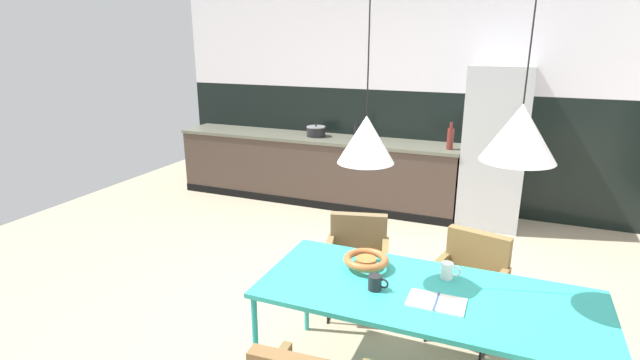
# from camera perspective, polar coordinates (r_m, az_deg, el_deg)

# --- Properties ---
(ground_plane) EXTENTS (8.92, 8.92, 0.00)m
(ground_plane) POSITION_cam_1_polar(r_m,az_deg,el_deg) (3.82, 2.96, -17.46)
(ground_plane) COLOR tan
(back_wall_splashback_dark) EXTENTS (6.86, 0.12, 1.49)m
(back_wall_splashback_dark) POSITION_cam_1_polar(r_m,az_deg,el_deg) (6.31, 12.46, 3.50)
(back_wall_splashback_dark) COLOR black
(back_wall_splashback_dark) RESTS_ON ground
(back_wall_panel_upper) EXTENTS (6.86, 0.12, 1.49)m
(back_wall_panel_upper) POSITION_cam_1_polar(r_m,az_deg,el_deg) (6.16, 13.36, 17.11)
(back_wall_panel_upper) COLOR white
(back_wall_panel_upper) RESTS_ON back_wall_splashback_dark
(kitchen_counter) EXTENTS (3.79, 0.63, 0.88)m
(kitchen_counter) POSITION_cam_1_polar(r_m,az_deg,el_deg) (6.43, -0.68, 1.36)
(kitchen_counter) COLOR #43352D
(kitchen_counter) RESTS_ON ground
(refrigerator_column) EXTENTS (0.68, 0.60, 1.84)m
(refrigerator_column) POSITION_cam_1_polar(r_m,az_deg,el_deg) (5.84, 19.99, 3.62)
(refrigerator_column) COLOR #ADAFB2
(refrigerator_column) RESTS_ON ground
(dining_table) EXTENTS (1.95, 0.83, 0.72)m
(dining_table) POSITION_cam_1_polar(r_m,az_deg,el_deg) (2.94, 12.60, -13.56)
(dining_table) COLOR teal
(dining_table) RESTS_ON ground
(armchair_far_side) EXTENTS (0.58, 0.57, 0.78)m
(armchair_far_side) POSITION_cam_1_polar(r_m,az_deg,el_deg) (3.71, 17.47, -10.64)
(armchair_far_side) COLOR brown
(armchair_far_side) RESTS_ON ground
(armchair_near_window) EXTENTS (0.58, 0.57, 0.77)m
(armchair_near_window) POSITION_cam_1_polar(r_m,az_deg,el_deg) (3.87, 4.46, -8.45)
(armchair_near_window) COLOR brown
(armchair_near_window) RESTS_ON ground
(fruit_bowl) EXTENTS (0.29, 0.29, 0.08)m
(fruit_bowl) POSITION_cam_1_polar(r_m,az_deg,el_deg) (3.11, 5.50, -9.50)
(fruit_bowl) COLOR #B2662D
(fruit_bowl) RESTS_ON dining_table
(open_book) EXTENTS (0.31, 0.20, 0.02)m
(open_book) POSITION_cam_1_polar(r_m,az_deg,el_deg) (2.82, 13.65, -13.93)
(open_book) COLOR white
(open_book) RESTS_ON dining_table
(mug_short_terracotta) EXTENTS (0.12, 0.08, 0.09)m
(mug_short_terracotta) POSITION_cam_1_polar(r_m,az_deg,el_deg) (2.87, 6.61, -12.02)
(mug_short_terracotta) COLOR black
(mug_short_terracotta) RESTS_ON dining_table
(mug_tall_blue) EXTENTS (0.12, 0.08, 0.10)m
(mug_tall_blue) POSITION_cam_1_polar(r_m,az_deg,el_deg) (3.07, 14.92, -10.36)
(mug_tall_blue) COLOR white
(mug_tall_blue) RESTS_ON dining_table
(cooking_pot) EXTENTS (0.25, 0.25, 0.16)m
(cooking_pot) POSITION_cam_1_polar(r_m,az_deg,el_deg) (6.32, -0.48, 5.80)
(cooking_pot) COLOR black
(cooking_pot) RESTS_ON kitchen_counter
(bottle_spice_small) EXTENTS (0.08, 0.08, 0.32)m
(bottle_spice_small) POSITION_cam_1_polar(r_m,az_deg,el_deg) (5.76, 15.22, 4.84)
(bottle_spice_small) COLOR maroon
(bottle_spice_small) RESTS_ON kitchen_counter
(bottle_vinegar_dark) EXTENTS (0.06, 0.06, 0.26)m
(bottle_vinegar_dark) POSITION_cam_1_polar(r_m,az_deg,el_deg) (6.03, 4.33, 5.64)
(bottle_vinegar_dark) COLOR black
(bottle_vinegar_dark) RESTS_ON kitchen_counter
(pendant_lamp_over_table_near) EXTENTS (0.32, 0.32, 1.47)m
(pendant_lamp_over_table_near) POSITION_cam_1_polar(r_m,az_deg,el_deg) (2.68, 5.51, 4.88)
(pendant_lamp_over_table_near) COLOR black
(pendant_lamp_over_table_far) EXTENTS (0.38, 0.38, 1.39)m
(pendant_lamp_over_table_far) POSITION_cam_1_polar(r_m,az_deg,el_deg) (2.61, 22.68, 5.22)
(pendant_lamp_over_table_far) COLOR black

